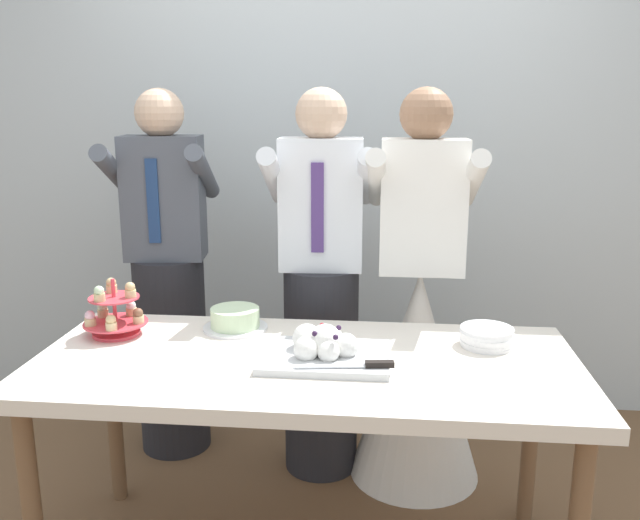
{
  "coord_description": "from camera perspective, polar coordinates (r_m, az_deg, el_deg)",
  "views": [
    {
      "loc": [
        0.25,
        -2.05,
        1.6
      ],
      "look_at": [
        0.03,
        0.15,
        1.07
      ],
      "focal_mm": 37.38,
      "sensor_mm": 36.0,
      "label": 1
    }
  ],
  "objects": [
    {
      "name": "person_bride",
      "position": [
        2.87,
        8.37,
        -7.5
      ],
      "size": [
        0.56,
        0.56,
        1.66
      ],
      "color": "white",
      "rests_on": "ground_plane"
    },
    {
      "name": "main_cake_tray",
      "position": [
        2.2,
        0.36,
        -7.59
      ],
      "size": [
        0.44,
        0.31,
        0.12
      ],
      "color": "silver",
      "rests_on": "dessert_table"
    },
    {
      "name": "person_groom",
      "position": [
        2.85,
        0.1,
        -4.02
      ],
      "size": [
        0.48,
        0.51,
        1.66
      ],
      "color": "#232328",
      "rests_on": "ground_plane"
    },
    {
      "name": "dessert_table",
      "position": [
        2.25,
        -1.24,
        -10.16
      ],
      "size": [
        1.8,
        0.8,
        0.78
      ],
      "color": "silver",
      "rests_on": "ground_plane"
    },
    {
      "name": "person_guest",
      "position": [
        3.11,
        -12.79,
        -2.91
      ],
      "size": [
        0.51,
        0.53,
        1.66
      ],
      "color": "#232328",
      "rests_on": "ground_plane"
    },
    {
      "name": "rear_wall",
      "position": [
        3.47,
        1.56,
        10.91
      ],
      "size": [
        5.2,
        0.1,
        2.9
      ],
      "primitive_type": "cube",
      "color": "silver",
      "rests_on": "ground_plane"
    },
    {
      "name": "plate_stack",
      "position": [
        2.39,
        14.09,
        -6.4
      ],
      "size": [
        0.19,
        0.19,
        0.07
      ],
      "color": "white",
      "rests_on": "dessert_table"
    },
    {
      "name": "cupcake_stand",
      "position": [
        2.53,
        -17.14,
        -4.43
      ],
      "size": [
        0.23,
        0.23,
        0.21
      ],
      "color": "#D83F4C",
      "rests_on": "dessert_table"
    },
    {
      "name": "round_cake",
      "position": [
        2.51,
        -7.28,
        -5.07
      ],
      "size": [
        0.24,
        0.24,
        0.08
      ],
      "color": "white",
      "rests_on": "dessert_table"
    }
  ]
}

